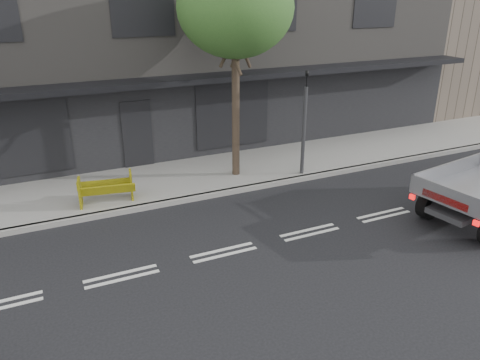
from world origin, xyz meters
name	(u,v)px	position (x,y,z in m)	size (l,w,h in m)	color
ground	(224,253)	(0.00, 0.00, 0.00)	(80.00, 80.00, 0.00)	black
sidewalk	(167,181)	(0.00, 4.70, 0.07)	(32.00, 3.20, 0.15)	gray
kerb	(183,200)	(0.00, 3.10, 0.07)	(32.00, 0.20, 0.15)	gray
building_main	(116,36)	(0.00, 11.30, 4.00)	(26.00, 10.00, 8.00)	slate
building_neighbour	(472,4)	(20.00, 11.30, 5.00)	(14.00, 10.00, 10.00)	brown
street_tree	(235,8)	(2.20, 4.20, 5.28)	(3.40, 3.40, 6.74)	#382B21
traffic_light_pole	(304,129)	(4.20, 3.35, 1.65)	(0.12, 0.12, 3.50)	#2D2D30
construction_barrier	(107,191)	(-2.04, 3.50, 0.58)	(1.53, 0.61, 0.85)	yellow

